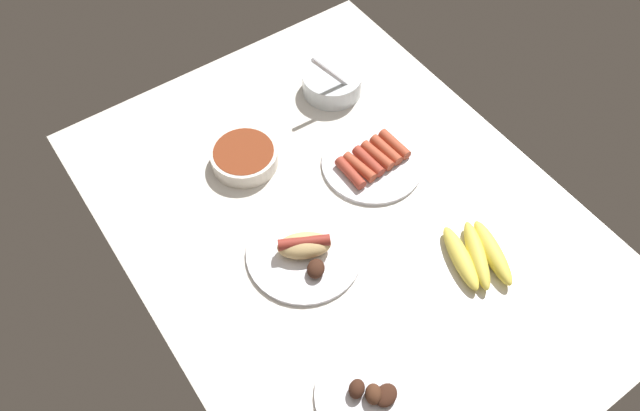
{
  "coord_description": "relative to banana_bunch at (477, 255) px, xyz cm",
  "views": [
    {
      "loc": [
        56.59,
        -46.39,
        111.59
      ],
      "look_at": [
        -4.44,
        -3.86,
        3.0
      ],
      "focal_mm": 34.42,
      "sensor_mm": 36.0,
      "label": 1
    }
  ],
  "objects": [
    {
      "name": "plate_sausages",
      "position": [
        -32.26,
        -2.32,
        -0.66
      ],
      "size": [
        23.47,
        23.47,
        3.45
      ],
      "color": "white",
      "rests_on": "ground_plane"
    },
    {
      "name": "ground_plane",
      "position": [
        -23.55,
        -16.16,
        -3.3
      ],
      "size": [
        120.0,
        90.0,
        3.0
      ],
      "primitive_type": "cube",
      "color": "silver"
    },
    {
      "name": "banana_bunch",
      "position": [
        0.0,
        0.0,
        0.0
      ],
      "size": [
        19.1,
        14.63,
        3.76
      ],
      "color": "#E5D14C",
      "rests_on": "ground_plane"
    },
    {
      "name": "bowl_chili",
      "position": [
        -49.49,
        -26.19,
        0.54
      ],
      "size": [
        15.42,
        15.42,
        4.22
      ],
      "color": "white",
      "rests_on": "ground_plane"
    },
    {
      "name": "plate_grilled_meat",
      "position": [
        10.05,
        -35.49,
        -0.93
      ],
      "size": [
        20.08,
        20.08,
        4.03
      ],
      "color": "white",
      "rests_on": "ground_plane"
    },
    {
      "name": "bowl_coleslaw",
      "position": [
        -57.06,
        3.95,
        1.23
      ],
      "size": [
        15.0,
        15.0,
        14.83
      ],
      "color": "silver",
      "rests_on": "ground_plane"
    },
    {
      "name": "plate_hotdog_assembled",
      "position": [
        -21.32,
        -28.51,
        -0.17
      ],
      "size": [
        24.47,
        24.47,
        5.61
      ],
      "color": "white",
      "rests_on": "ground_plane"
    }
  ]
}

